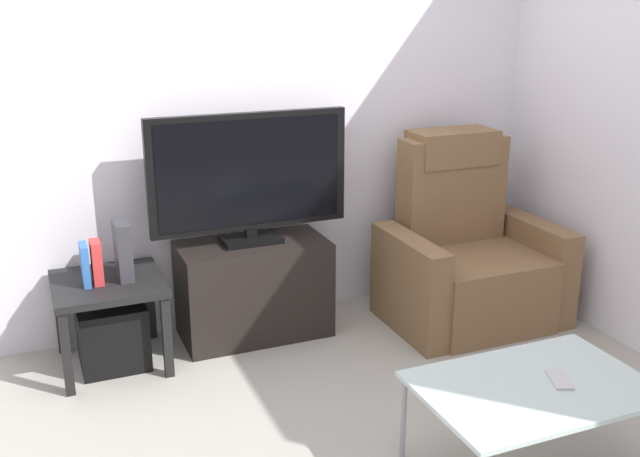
{
  "coord_description": "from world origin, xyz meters",
  "views": [
    {
      "loc": [
        -1.08,
        -2.77,
        1.83
      ],
      "look_at": [
        0.26,
        0.5,
        0.7
      ],
      "focal_mm": 41.14,
      "sensor_mm": 36.0,
      "label": 1
    }
  ],
  "objects_px": {
    "television": "(249,175)",
    "subwoofer_box": "(112,334)",
    "book_middle": "(97,262)",
    "tv_stand": "(254,289)",
    "cell_phone": "(559,380)",
    "coffee_table": "(534,390)",
    "recliner_armchair": "(467,256)",
    "book_leftmost": "(85,265)",
    "side_table": "(109,294)",
    "game_console": "(123,250)"
  },
  "relations": [
    {
      "from": "side_table",
      "to": "book_middle",
      "type": "xyz_separation_m",
      "value": [
        -0.04,
        -0.02,
        0.18
      ]
    },
    {
      "from": "television",
      "to": "side_table",
      "type": "xyz_separation_m",
      "value": [
        -0.78,
        -0.08,
        -0.53
      ]
    },
    {
      "from": "book_leftmost",
      "to": "coffee_table",
      "type": "height_order",
      "value": "book_leftmost"
    },
    {
      "from": "coffee_table",
      "to": "cell_phone",
      "type": "xyz_separation_m",
      "value": [
        0.11,
        -0.01,
        0.03
      ]
    },
    {
      "from": "book_middle",
      "to": "coffee_table",
      "type": "height_order",
      "value": "book_middle"
    },
    {
      "from": "game_console",
      "to": "coffee_table",
      "type": "height_order",
      "value": "game_console"
    },
    {
      "from": "tv_stand",
      "to": "side_table",
      "type": "height_order",
      "value": "tv_stand"
    },
    {
      "from": "recliner_armchair",
      "to": "cell_phone",
      "type": "distance_m",
      "value": 1.49
    },
    {
      "from": "side_table",
      "to": "game_console",
      "type": "relative_size",
      "value": 1.83
    },
    {
      "from": "side_table",
      "to": "book_leftmost",
      "type": "height_order",
      "value": "book_leftmost"
    },
    {
      "from": "book_leftmost",
      "to": "cell_phone",
      "type": "height_order",
      "value": "book_leftmost"
    },
    {
      "from": "tv_stand",
      "to": "side_table",
      "type": "distance_m",
      "value": 0.79
    },
    {
      "from": "recliner_armchair",
      "to": "game_console",
      "type": "bearing_deg",
      "value": 166.18
    },
    {
      "from": "side_table",
      "to": "book_leftmost",
      "type": "bearing_deg",
      "value": -168.69
    },
    {
      "from": "recliner_armchair",
      "to": "cell_phone",
      "type": "bearing_deg",
      "value": -117.77
    },
    {
      "from": "recliner_armchair",
      "to": "book_leftmost",
      "type": "height_order",
      "value": "recliner_armchair"
    },
    {
      "from": "cell_phone",
      "to": "coffee_table",
      "type": "bearing_deg",
      "value": -164.98
    },
    {
      "from": "coffee_table",
      "to": "subwoofer_box",
      "type": "bearing_deg",
      "value": 132.12
    },
    {
      "from": "tv_stand",
      "to": "cell_phone",
      "type": "xyz_separation_m",
      "value": [
        0.74,
        -1.64,
        0.12
      ]
    },
    {
      "from": "book_leftmost",
      "to": "coffee_table",
      "type": "distance_m",
      "value": 2.17
    },
    {
      "from": "subwoofer_box",
      "to": "cell_phone",
      "type": "xyz_separation_m",
      "value": [
        1.52,
        -1.57,
        0.23
      ]
    },
    {
      "from": "recliner_armchair",
      "to": "book_leftmost",
      "type": "bearing_deg",
      "value": 167.48
    },
    {
      "from": "game_console",
      "to": "cell_phone",
      "type": "bearing_deg",
      "value": -47.93
    },
    {
      "from": "television",
      "to": "game_console",
      "type": "relative_size",
      "value": 3.69
    },
    {
      "from": "tv_stand",
      "to": "cell_phone",
      "type": "relative_size",
      "value": 5.41
    },
    {
      "from": "television",
      "to": "side_table",
      "type": "relative_size",
      "value": 2.01
    },
    {
      "from": "television",
      "to": "book_leftmost",
      "type": "bearing_deg",
      "value": -173.59
    },
    {
      "from": "recliner_armchair",
      "to": "side_table",
      "type": "distance_m",
      "value": 2.02
    },
    {
      "from": "coffee_table",
      "to": "recliner_armchair",
      "type": "bearing_deg",
      "value": 66.54
    },
    {
      "from": "television",
      "to": "recliner_armchair",
      "type": "bearing_deg",
      "value": -11.63
    },
    {
      "from": "book_middle",
      "to": "subwoofer_box",
      "type": "bearing_deg",
      "value": 24.51
    },
    {
      "from": "subwoofer_box",
      "to": "cell_phone",
      "type": "height_order",
      "value": "cell_phone"
    },
    {
      "from": "subwoofer_box",
      "to": "cell_phone",
      "type": "distance_m",
      "value": 2.2
    },
    {
      "from": "book_middle",
      "to": "tv_stand",
      "type": "bearing_deg",
      "value": 5.56
    },
    {
      "from": "book_leftmost",
      "to": "book_middle",
      "type": "relative_size",
      "value": 0.95
    },
    {
      "from": "tv_stand",
      "to": "cell_phone",
      "type": "distance_m",
      "value": 1.8
    },
    {
      "from": "subwoofer_box",
      "to": "coffee_table",
      "type": "bearing_deg",
      "value": -47.88
    },
    {
      "from": "side_table",
      "to": "cell_phone",
      "type": "distance_m",
      "value": 2.19
    },
    {
      "from": "subwoofer_box",
      "to": "book_middle",
      "type": "height_order",
      "value": "book_middle"
    },
    {
      "from": "recliner_armchair",
      "to": "book_leftmost",
      "type": "relative_size",
      "value": 5.16
    },
    {
      "from": "book_leftmost",
      "to": "cell_phone",
      "type": "relative_size",
      "value": 1.4
    },
    {
      "from": "book_leftmost",
      "to": "book_middle",
      "type": "distance_m",
      "value": 0.06
    },
    {
      "from": "book_middle",
      "to": "cell_phone",
      "type": "bearing_deg",
      "value": -44.83
    },
    {
      "from": "television",
      "to": "subwoofer_box",
      "type": "distance_m",
      "value": 1.09
    },
    {
      "from": "game_console",
      "to": "cell_phone",
      "type": "xyz_separation_m",
      "value": [
        1.43,
        -1.58,
        -0.21
      ]
    },
    {
      "from": "recliner_armchair",
      "to": "television",
      "type": "bearing_deg",
      "value": 160.02
    },
    {
      "from": "subwoofer_box",
      "to": "recliner_armchair",
      "type": "bearing_deg",
      "value": -4.94
    },
    {
      "from": "subwoofer_box",
      "to": "television",
      "type": "bearing_deg",
      "value": 5.78
    },
    {
      "from": "tv_stand",
      "to": "recliner_armchair",
      "type": "relative_size",
      "value": 0.75
    },
    {
      "from": "side_table",
      "to": "book_middle",
      "type": "height_order",
      "value": "book_middle"
    }
  ]
}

